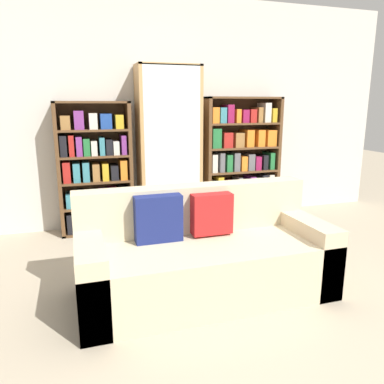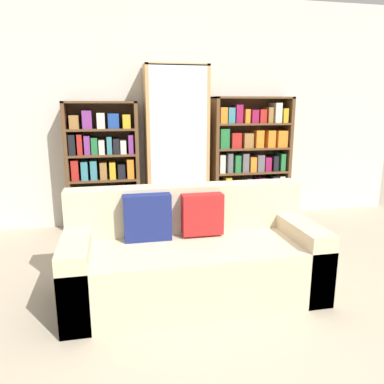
{
  "view_description": "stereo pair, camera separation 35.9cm",
  "coord_description": "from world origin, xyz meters",
  "px_view_note": "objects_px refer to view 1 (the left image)",
  "views": [
    {
      "loc": [
        -1.05,
        -2.06,
        1.46
      ],
      "look_at": [
        0.04,
        1.35,
        0.61
      ],
      "focal_mm": 35.0,
      "sensor_mm": 36.0,
      "label": 1
    },
    {
      "loc": [
        -0.7,
        -2.16,
        1.46
      ],
      "look_at": [
        0.04,
        1.35,
        0.61
      ],
      "focal_mm": 35.0,
      "sensor_mm": 36.0,
      "label": 2
    }
  ],
  "objects_px": {
    "couch": "(204,257)",
    "wine_bottle": "(237,239)",
    "bookshelf_left": "(95,171)",
    "bookshelf_right": "(240,161)",
    "display_cabinet": "(169,149)"
  },
  "relations": [
    {
      "from": "bookshelf_left",
      "to": "display_cabinet",
      "type": "distance_m",
      "value": 0.9
    },
    {
      "from": "bookshelf_left",
      "to": "bookshelf_right",
      "type": "bearing_deg",
      "value": -0.02
    },
    {
      "from": "display_cabinet",
      "to": "wine_bottle",
      "type": "xyz_separation_m",
      "value": [
        0.4,
        -1.13,
        -0.79
      ]
    },
    {
      "from": "bookshelf_right",
      "to": "wine_bottle",
      "type": "distance_m",
      "value": 1.4
    },
    {
      "from": "display_cabinet",
      "to": "bookshelf_right",
      "type": "bearing_deg",
      "value": 0.93
    },
    {
      "from": "wine_bottle",
      "to": "couch",
      "type": "bearing_deg",
      "value": -132.71
    },
    {
      "from": "couch",
      "to": "display_cabinet",
      "type": "distance_m",
      "value": 1.88
    },
    {
      "from": "couch",
      "to": "wine_bottle",
      "type": "relative_size",
      "value": 5.15
    },
    {
      "from": "couch",
      "to": "wine_bottle",
      "type": "xyz_separation_m",
      "value": [
        0.58,
        0.63,
        -0.14
      ]
    },
    {
      "from": "display_cabinet",
      "to": "bookshelf_right",
      "type": "height_order",
      "value": "display_cabinet"
    },
    {
      "from": "bookshelf_left",
      "to": "bookshelf_right",
      "type": "height_order",
      "value": "bookshelf_right"
    },
    {
      "from": "display_cabinet",
      "to": "wine_bottle",
      "type": "relative_size",
      "value": 5.08
    },
    {
      "from": "couch",
      "to": "wine_bottle",
      "type": "height_order",
      "value": "couch"
    },
    {
      "from": "bookshelf_right",
      "to": "wine_bottle",
      "type": "relative_size",
      "value": 4.14
    },
    {
      "from": "couch",
      "to": "wine_bottle",
      "type": "bearing_deg",
      "value": 47.29
    }
  ]
}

